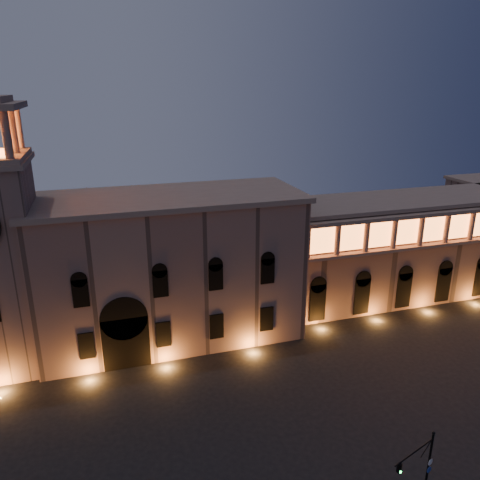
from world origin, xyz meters
The scene contains 4 objects.
ground centered at (0.00, 0.00, 0.00)m, with size 160.00×160.00×0.00m, color black.
government_building centered at (-2.08, 21.93, 8.77)m, with size 30.80×12.80×17.60m.
colonnade_wing centered at (32.00, 23.92, 7.33)m, with size 40.60×11.50×14.50m.
traffic_light centered at (11.03, -8.14, 3.26)m, with size 4.31×1.67×6.20m.
Camera 1 is at (-9.23, -29.62, 29.45)m, focal length 35.00 mm.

